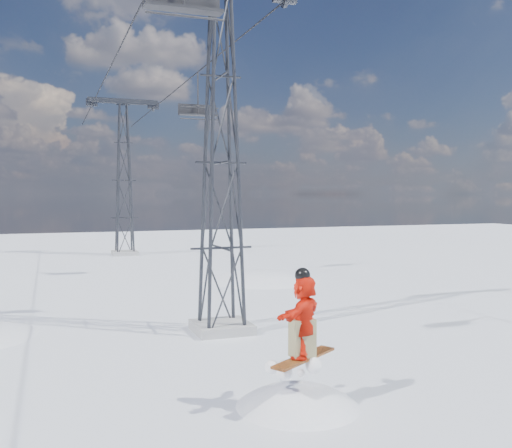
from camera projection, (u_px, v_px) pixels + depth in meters
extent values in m
plane|color=white|center=(302.00, 431.00, 10.81)|extent=(120.00, 120.00, 0.00)
cube|color=#999999|center=(222.00, 327.00, 18.58)|extent=(1.80, 1.80, 0.30)
cube|color=#999999|center=(125.00, 253.00, 42.04)|extent=(1.80, 1.80, 0.30)
cube|color=#2C2D33|center=(123.00, 101.00, 41.46)|extent=(5.00, 0.35, 0.35)
cube|color=#2C2D33|center=(92.00, 102.00, 40.71)|extent=(0.80, 0.25, 0.50)
cube|color=#2C2D33|center=(153.00, 106.00, 42.22)|extent=(0.80, 0.25, 0.50)
cylinder|color=black|center=(111.00, 65.00, 28.06)|extent=(0.06, 51.00, 0.06)
cylinder|color=black|center=(198.00, 72.00, 29.57)|extent=(0.06, 51.00, 0.06)
cube|color=#B65818|center=(304.00, 358.00, 11.72)|extent=(1.71, 1.16, 0.12)
imported|color=red|center=(304.00, 316.00, 11.68)|extent=(1.54, 1.40, 1.71)
cube|color=#948A5B|center=(304.00, 338.00, 11.70)|extent=(0.60, 0.59, 0.79)
sphere|color=black|center=(304.00, 275.00, 11.63)|extent=(0.32, 0.32, 0.32)
cube|color=black|center=(184.00, 9.00, 13.28)|extent=(1.86, 0.42, 0.07)
cube|color=black|center=(182.00, 0.00, 13.46)|extent=(1.86, 0.06, 0.51)
cylinder|color=black|center=(186.00, 16.00, 13.07)|extent=(1.86, 0.06, 0.06)
cylinder|color=black|center=(198.00, 94.00, 29.73)|extent=(0.08, 0.08, 2.22)
cube|color=black|center=(198.00, 115.00, 29.79)|extent=(2.02, 0.45, 0.08)
cube|color=black|center=(197.00, 110.00, 29.98)|extent=(2.02, 0.06, 0.55)
cylinder|color=black|center=(199.00, 119.00, 29.57)|extent=(2.02, 0.06, 0.06)
cylinder|color=black|center=(199.00, 107.00, 29.49)|extent=(2.02, 0.05, 0.05)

